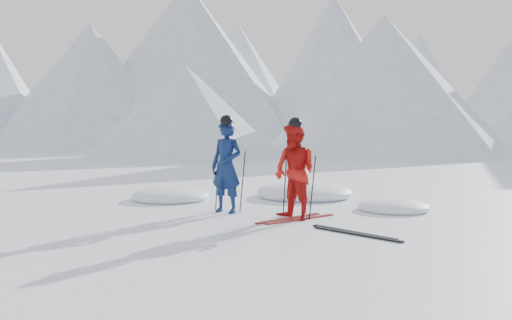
% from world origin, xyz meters
% --- Properties ---
extents(ground, '(160.00, 160.00, 0.00)m').
position_xyz_m(ground, '(0.00, 0.00, 0.00)').
color(ground, white).
rests_on(ground, ground).
extents(skier_blue, '(0.74, 0.54, 1.90)m').
position_xyz_m(skier_blue, '(-2.31, 0.47, 0.95)').
color(skier_blue, '#0C1D48').
rests_on(skier_blue, ground).
extents(skier_red, '(1.10, 1.01, 1.84)m').
position_xyz_m(skier_red, '(-0.73, 0.25, 0.92)').
color(skier_red, '#B4120E').
rests_on(skier_red, ground).
extents(pole_blue_left, '(0.13, 0.09, 1.26)m').
position_xyz_m(pole_blue_left, '(-2.61, 0.62, 0.63)').
color(pole_blue_left, black).
rests_on(pole_blue_left, ground).
extents(pole_blue_right, '(0.13, 0.07, 1.26)m').
position_xyz_m(pole_blue_right, '(-2.06, 0.72, 0.63)').
color(pole_blue_right, black).
rests_on(pole_blue_right, ground).
extents(pole_red_left, '(0.12, 0.10, 1.22)m').
position_xyz_m(pole_red_left, '(-1.03, 0.50, 0.61)').
color(pole_red_left, black).
rests_on(pole_red_left, ground).
extents(pole_red_right, '(0.12, 0.09, 1.22)m').
position_xyz_m(pole_red_right, '(-0.43, 0.40, 0.61)').
color(pole_red_right, black).
rests_on(pole_red_right, ground).
extents(ski_worn_left, '(0.74, 1.60, 0.03)m').
position_xyz_m(ski_worn_left, '(-0.85, 0.25, 0.01)').
color(ski_worn_left, black).
rests_on(ski_worn_left, ground).
extents(ski_worn_right, '(0.85, 1.56, 0.03)m').
position_xyz_m(ski_worn_right, '(-0.61, 0.25, 0.01)').
color(ski_worn_right, black).
rests_on(ski_worn_right, ground).
extents(ski_loose_a, '(1.59, 0.78, 0.03)m').
position_xyz_m(ski_loose_a, '(0.61, -0.62, 0.01)').
color(ski_loose_a, black).
rests_on(ski_loose_a, ground).
extents(ski_loose_b, '(1.61, 0.73, 0.03)m').
position_xyz_m(ski_loose_b, '(0.71, -0.77, 0.01)').
color(ski_loose_b, black).
rests_on(ski_loose_b, ground).
extents(snow_lumps, '(10.02, 6.51, 0.53)m').
position_xyz_m(snow_lumps, '(-1.54, 2.46, 0.00)').
color(snow_lumps, white).
rests_on(snow_lumps, ground).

